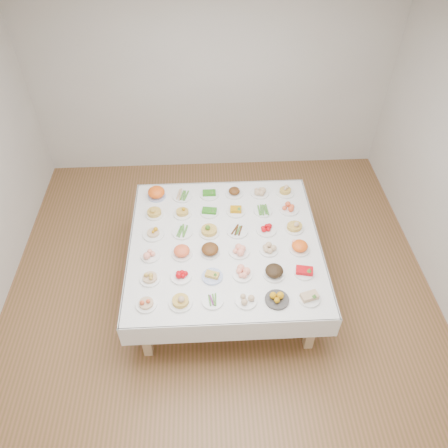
{
  "coord_description": "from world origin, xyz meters",
  "views": [
    {
      "loc": [
        -0.11,
        -3.13,
        4.18
      ],
      "look_at": [
        0.05,
        0.22,
        0.88
      ],
      "focal_mm": 35.0,
      "sensor_mm": 36.0,
      "label": 1
    }
  ],
  "objects_px": {
    "display_table": "(225,247)",
    "dish_0": "(146,303)",
    "dish_35": "(285,190)",
    "dish_18": "(153,232)"
  },
  "relations": [
    {
      "from": "display_table",
      "to": "dish_18",
      "type": "distance_m",
      "value": 0.8
    },
    {
      "from": "display_table",
      "to": "dish_35",
      "type": "bearing_deg",
      "value": 45.1
    },
    {
      "from": "dish_18",
      "to": "dish_35",
      "type": "xyz_separation_m",
      "value": [
        1.54,
        0.62,
        -0.0
      ]
    },
    {
      "from": "dish_0",
      "to": "dish_18",
      "type": "bearing_deg",
      "value": 89.62
    },
    {
      "from": "display_table",
      "to": "dish_0",
      "type": "xyz_separation_m",
      "value": [
        -0.78,
        -0.78,
        0.12
      ]
    },
    {
      "from": "dish_0",
      "to": "dish_18",
      "type": "distance_m",
      "value": 0.92
    },
    {
      "from": "dish_0",
      "to": "dish_35",
      "type": "distance_m",
      "value": 2.19
    },
    {
      "from": "dish_35",
      "to": "dish_0",
      "type": "bearing_deg",
      "value": -135.01
    },
    {
      "from": "dish_0",
      "to": "dish_35",
      "type": "relative_size",
      "value": 0.89
    },
    {
      "from": "dish_18",
      "to": "dish_0",
      "type": "bearing_deg",
      "value": -90.38
    }
  ]
}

